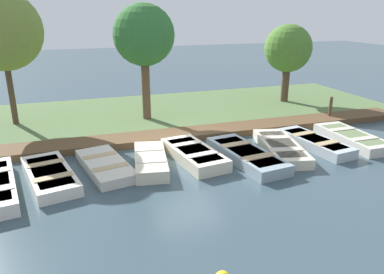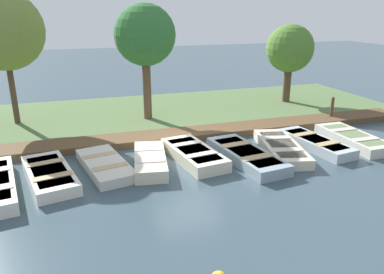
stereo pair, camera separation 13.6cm
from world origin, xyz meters
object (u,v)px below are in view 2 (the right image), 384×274
object	(u,v)px
rowboat_4	(194,154)
park_tree_left	(145,36)
park_tree_far_left	(3,31)
park_tree_center	(290,49)
rowboat_1	(50,175)
rowboat_2	(105,165)
rowboat_7	(315,143)
rowboat_8	(353,139)
rowboat_5	(246,155)
rowboat_3	(150,160)
rowboat_6	(281,148)
mooring_post_far	(332,109)

from	to	relation	value
rowboat_4	park_tree_left	size ratio (longest dim) A/B	0.61
park_tree_far_left	park_tree_center	distance (m)	13.41
rowboat_1	rowboat_2	distance (m)	1.70
rowboat_4	rowboat_7	world-z (taller)	rowboat_4
rowboat_8	park_tree_center	size ratio (longest dim) A/B	0.76
rowboat_5	park_tree_left	size ratio (longest dim) A/B	0.70
rowboat_1	rowboat_8	world-z (taller)	rowboat_8
park_tree_far_left	rowboat_7	bearing A→B (deg)	60.18
rowboat_3	rowboat_6	distance (m)	4.76
rowboat_2	park_tree_far_left	size ratio (longest dim) A/B	0.55
park_tree_left	park_tree_center	bearing A→B (deg)	97.16
rowboat_8	park_tree_left	world-z (taller)	park_tree_left
mooring_post_far	rowboat_7	bearing A→B (deg)	-45.32
park_tree_far_left	rowboat_6	bearing A→B (deg)	56.24
rowboat_3	rowboat_8	distance (m)	7.91
rowboat_7	mooring_post_far	xyz separation A→B (m)	(-2.75, 2.78, 0.40)
rowboat_6	park_tree_far_left	bearing A→B (deg)	-110.74
rowboat_7	park_tree_far_left	distance (m)	13.11
rowboat_3	rowboat_4	world-z (taller)	rowboat_4
rowboat_4	park_tree_far_left	distance (m)	9.42
rowboat_3	rowboat_8	bearing A→B (deg)	98.19
rowboat_8	park_tree_left	bearing A→B (deg)	-127.35
rowboat_5	rowboat_6	bearing A→B (deg)	94.24
rowboat_4	park_tree_center	size ratio (longest dim) A/B	0.75
rowboat_7	mooring_post_far	world-z (taller)	mooring_post_far
mooring_post_far	park_tree_far_left	size ratio (longest dim) A/B	0.20
rowboat_6	mooring_post_far	bearing A→B (deg)	136.39
rowboat_5	park_tree_far_left	distance (m)	10.96
park_tree_far_left	park_tree_left	bearing A→B (deg)	79.92
rowboat_3	park_tree_center	xyz separation A→B (m)	(-6.04, 8.72, 2.74)
mooring_post_far	rowboat_4	bearing A→B (deg)	-71.54
rowboat_5	rowboat_6	size ratio (longest dim) A/B	1.02
rowboat_5	mooring_post_far	bearing A→B (deg)	111.12
mooring_post_far	park_tree_left	bearing A→B (deg)	-107.16
rowboat_6	rowboat_7	size ratio (longest dim) A/B	1.08
rowboat_3	rowboat_5	size ratio (longest dim) A/B	0.80
rowboat_4	mooring_post_far	size ratio (longest dim) A/B	2.71
park_tree_far_left	rowboat_2	bearing A→B (deg)	28.52
rowboat_7	park_tree_far_left	xyz separation A→B (m)	(-6.22, -10.86, 3.89)
rowboat_6	park_tree_left	size ratio (longest dim) A/B	0.68
park_tree_far_left	park_tree_left	distance (m)	5.70
rowboat_1	park_tree_far_left	distance (m)	7.45
rowboat_1	mooring_post_far	world-z (taller)	mooring_post_far
rowboat_4	rowboat_8	xyz separation A→B (m)	(0.29, 6.38, -0.02)
rowboat_1	rowboat_2	size ratio (longest dim) A/B	1.04
rowboat_7	rowboat_8	bearing A→B (deg)	81.10
rowboat_4	park_tree_center	bearing A→B (deg)	121.29
rowboat_7	park_tree_far_left	size ratio (longest dim) A/B	0.57
rowboat_6	park_tree_center	bearing A→B (deg)	160.61
rowboat_2	park_tree_center	xyz separation A→B (m)	(-5.87, 10.16, 2.78)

